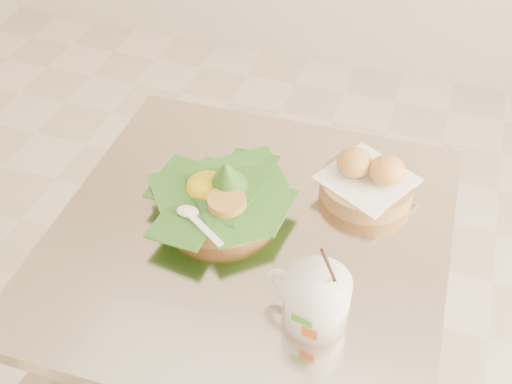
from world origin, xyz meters
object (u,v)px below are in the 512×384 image
(rice_basket, at_px, (221,194))
(coffee_mug, at_px, (315,298))
(cafe_table, at_px, (250,308))
(bread_basket, at_px, (368,180))

(rice_basket, height_order, coffee_mug, coffee_mug)
(cafe_table, xyz_separation_m, rice_basket, (-0.07, 0.04, 0.26))
(bread_basket, distance_m, coffee_mug, 0.31)
(cafe_table, bearing_deg, rice_basket, 148.00)
(cafe_table, height_order, bread_basket, bread_basket)
(rice_basket, bearing_deg, coffee_mug, -39.73)
(cafe_table, relative_size, rice_basket, 2.87)
(cafe_table, height_order, coffee_mug, coffee_mug)
(cafe_table, distance_m, coffee_mug, 0.34)
(cafe_table, bearing_deg, bread_basket, 43.54)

